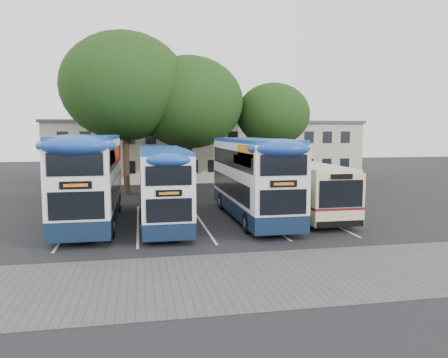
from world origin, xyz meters
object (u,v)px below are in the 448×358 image
tree_mid (189,103)px  tree_left (124,87)px  bus_dd_mid (163,183)px  lamp_post (281,132)px  bus_dd_left (91,175)px  tree_right (273,115)px  bus_single (302,185)px  bus_dd_right (252,175)px

tree_mid → tree_left: bearing=-175.6°
bus_dd_mid → tree_mid: bearing=77.1°
tree_left → bus_dd_mid: size_ratio=1.29×
lamp_post → bus_dd_left: bearing=-137.8°
lamp_post → tree_right: (-1.65, -2.68, 1.44)m
tree_left → bus_single: 16.89m
tree_mid → bus_single: bearing=-63.7°
tree_mid → bus_single: size_ratio=1.07×
tree_right → bus_dd_right: tree_right is taller
bus_dd_left → tree_right: bearing=39.5°
lamp_post → bus_dd_right: size_ratio=0.81×
bus_dd_right → bus_single: size_ratio=1.06×
bus_dd_right → bus_single: (3.36, 0.80, -0.78)m
bus_dd_left → lamp_post: bearing=42.2°
tree_left → tree_mid: tree_left is taller
bus_dd_left → bus_dd_mid: 4.08m
tree_right → bus_dd_left: 18.68m
bus_dd_right → bus_single: bus_dd_right is taller
bus_single → bus_dd_mid: bearing=-170.5°
tree_right → bus_dd_left: size_ratio=0.80×
tree_mid → bus_dd_mid: size_ratio=1.13×
tree_mid → bus_dd_left: bearing=-120.4°
tree_left → bus_dd_right: tree_left is taller
bus_dd_left → bus_single: 12.49m
lamp_post → bus_dd_mid: 19.69m
tree_mid → bus_dd_left: 14.32m
tree_mid → bus_dd_mid: bearing=-102.9°
lamp_post → bus_dd_left: size_ratio=0.78×
tree_mid → bus_dd_left: (-6.83, -11.63, -4.80)m
tree_mid → tree_right: bearing=-0.2°
bus_dd_right → bus_dd_left: bearing=176.6°
bus_dd_left → bus_single: bearing=1.2°
bus_dd_right → bus_single: bearing=13.5°
bus_dd_mid → bus_dd_right: size_ratio=0.90×
tree_right → lamp_post: bearing=58.4°
bus_dd_left → bus_dd_mid: (3.89, -1.17, -0.38)m
lamp_post → bus_dd_mid: bearing=-127.5°
tree_right → bus_dd_mid: size_ratio=0.93×
tree_left → bus_single: bearing=-45.3°
lamp_post → bus_dd_left: (-15.76, -14.30, -2.41)m
bus_dd_mid → bus_dd_right: (5.20, 0.63, 0.27)m
bus_dd_left → bus_dd_right: bearing=-3.4°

